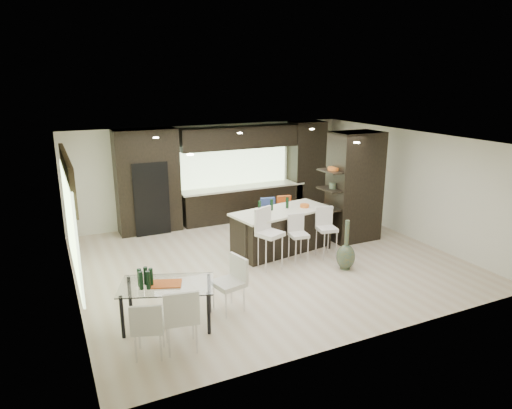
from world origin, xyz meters
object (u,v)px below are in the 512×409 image
chair_far (149,329)px  stool_right (326,238)px  floor_vase (346,245)px  bench (282,221)px  chair_end (229,287)px  stool_left (270,245)px  kitchen_island (281,230)px  dining_table (168,305)px  stool_mid (298,243)px  chair_near (181,320)px

chair_far → stool_right: bearing=44.6°
floor_vase → bench: bearing=91.0°
stool_right → floor_vase: (-0.01, -0.75, 0.08)m
bench → chair_end: 4.46m
stool_left → chair_end: (-1.49, -1.35, -0.08)m
kitchen_island → bench: 1.40m
bench → chair_far: (-4.43, -4.13, 0.15)m
chair_far → chair_end: (1.54, 0.73, 0.03)m
floor_vase → chair_end: size_ratio=1.20×
stool_right → dining_table: 4.25m
floor_vase → stool_mid: bearing=133.2°
stool_mid → chair_far: bearing=-143.3°
floor_vase → chair_near: bearing=-160.9°
dining_table → stool_left: bearing=48.0°
kitchen_island → stool_right: 1.09m
chair_far → chair_end: bearing=44.6°
stool_mid → stool_left: bearing=-169.3°
dining_table → chair_far: bearing=-102.6°
bench → chair_far: size_ratio=1.67×
chair_end → kitchen_island: bearing=-58.6°
stool_left → stool_mid: stool_left is taller
stool_right → stool_left: bearing=-167.9°
stool_right → chair_far: size_ratio=1.10×
stool_mid → chair_end: chair_end is taller
chair_near → dining_table: bearing=99.6°
kitchen_island → chair_near: bearing=-148.1°
floor_vase → dining_table: 4.06m
stool_mid → bench: stool_mid is taller
chair_near → chair_far: chair_near is taller
stool_right → chair_end: (-2.94, -1.38, -0.01)m
chair_near → chair_end: bearing=44.8°
bench → kitchen_island: bearing=-108.6°
stool_left → stool_right: stool_left is taller
stool_mid → floor_vase: bearing=-39.5°
bench → floor_vase: 2.78m
stool_mid → floor_vase: floor_vase is taller
stool_mid → chair_end: 2.62m
stool_left → stool_right: 1.45m
floor_vase → chair_near: (-4.01, -1.39, -0.07)m
floor_vase → chair_far: size_ratio=1.30×
floor_vase → chair_end: (-2.93, -0.63, -0.09)m
floor_vase → dining_table: (-4.01, -0.63, -0.18)m
kitchen_island → stool_right: kitchen_island is taller
kitchen_island → dining_table: size_ratio=1.57×
floor_vase → chair_near: 4.24m
floor_vase → kitchen_island: bearing=114.7°
dining_table → chair_end: bearing=20.2°
stool_mid → chair_end: (-2.22, -1.40, 0.02)m
stool_mid → chair_far: 4.32m
stool_right → dining_table: bearing=-150.2°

